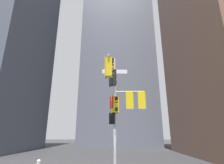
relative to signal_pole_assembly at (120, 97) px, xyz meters
name	(u,v)px	position (x,y,z in m)	size (l,w,h in m)	color
building_mid_block	(118,33)	(0.06, 25.20, 21.11)	(14.14, 14.14, 51.10)	slate
signal_pole_assembly	(120,97)	(0.00, 0.00, 0.00)	(2.82, 3.31, 7.34)	#B2B2B5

